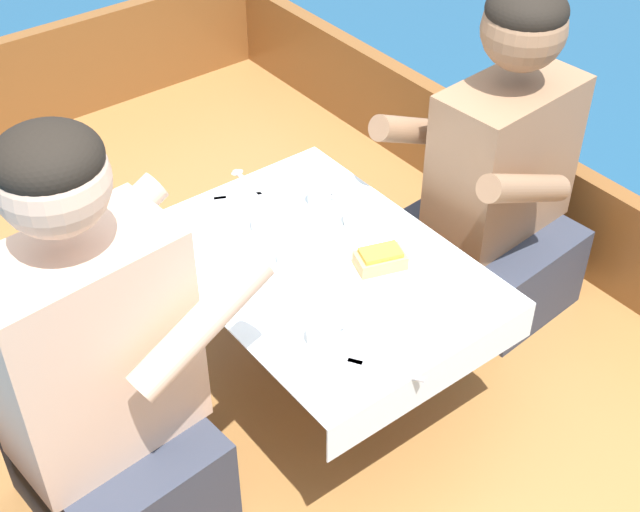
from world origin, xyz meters
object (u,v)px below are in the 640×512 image
object	(u,v)px
tin_can	(357,216)
person_port	(101,380)
coffee_cup_port	(324,332)
sandwich	(380,259)
person_starboard	(498,185)
coffee_cup_starboard	(320,193)

from	to	relation	value
tin_can	person_port	bearing A→B (deg)	-172.76
coffee_cup_port	tin_can	distance (m)	0.44
sandwich	tin_can	xyz separation A→B (m)	(0.07, 0.17, -0.00)
coffee_cup_port	tin_can	xyz separation A→B (m)	(0.33, 0.29, -0.00)
sandwich	coffee_cup_port	bearing A→B (deg)	-156.44
tin_can	coffee_cup_port	bearing A→B (deg)	-138.90
person_starboard	coffee_cup_port	world-z (taller)	person_starboard
person_starboard	sandwich	xyz separation A→B (m)	(-0.51, -0.09, 0.05)
person_port	coffee_cup_port	bearing A→B (deg)	-27.56
coffee_cup_port	person_port	bearing A→B (deg)	157.22
coffee_cup_starboard	tin_can	world-z (taller)	coffee_cup_starboard
sandwich	person_port	bearing A→B (deg)	173.97
person_starboard	coffee_cup_starboard	world-z (taller)	person_starboard
tin_can	coffee_cup_starboard	bearing A→B (deg)	97.90
coffee_cup_port	tin_can	bearing A→B (deg)	41.10
person_port	coffee_cup_starboard	bearing A→B (deg)	12.13
person_starboard	coffee_cup_port	distance (m)	0.79
sandwich	coffee_cup_port	distance (m)	0.28
person_port	coffee_cup_starboard	distance (m)	0.79
sandwich	coffee_cup_starboard	world-z (taller)	coffee_cup_starboard
coffee_cup_port	sandwich	bearing A→B (deg)	23.56
sandwich	tin_can	distance (m)	0.19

